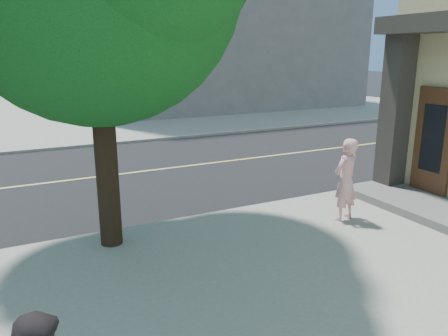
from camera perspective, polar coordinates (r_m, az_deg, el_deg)
sidewalk_ne at (r=32.62m, az=-3.89°, el=8.52°), size 29.00×25.00×0.12m
filler_ne at (r=33.27m, az=-3.63°, el=20.83°), size 18.00×16.00×14.00m
man_on_phone at (r=9.55m, az=15.56°, el=-1.47°), size 0.72×0.56×1.76m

